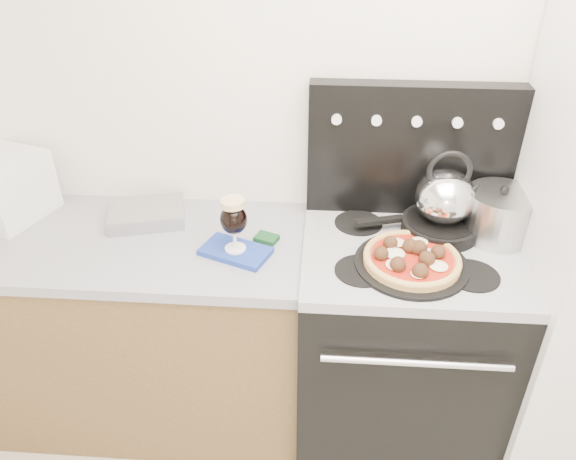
# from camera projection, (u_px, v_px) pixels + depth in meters

# --- Properties ---
(room_shell) EXTENTS (3.52, 3.01, 2.52)m
(room_shell) POSITION_uv_depth(u_px,v_px,m) (441.00, 366.00, 1.06)
(room_shell) COLOR #BFB39B
(room_shell) RESTS_ON ground
(base_cabinet) EXTENTS (1.45, 0.60, 0.86)m
(base_cabinet) POSITION_uv_depth(u_px,v_px,m) (128.00, 331.00, 2.33)
(base_cabinet) COLOR brown
(base_cabinet) RESTS_ON ground
(countertop) EXTENTS (1.48, 0.63, 0.04)m
(countertop) POSITION_uv_depth(u_px,v_px,m) (109.00, 241.00, 2.08)
(countertop) COLOR #9696A1
(countertop) RESTS_ON base_cabinet
(stove_body) EXTENTS (0.76, 0.65, 0.88)m
(stove_body) POSITION_uv_depth(u_px,v_px,m) (397.00, 347.00, 2.23)
(stove_body) COLOR black
(stove_body) RESTS_ON ground
(cooktop) EXTENTS (0.76, 0.65, 0.04)m
(cooktop) POSITION_uv_depth(u_px,v_px,m) (411.00, 253.00, 1.98)
(cooktop) COLOR #ADADB2
(cooktop) RESTS_ON stove_body
(backguard) EXTENTS (0.76, 0.08, 0.50)m
(backguard) POSITION_uv_depth(u_px,v_px,m) (411.00, 150.00, 2.07)
(backguard) COLOR black
(backguard) RESTS_ON cooktop
(foil_sheet) EXTENTS (0.32, 0.27, 0.06)m
(foil_sheet) POSITION_uv_depth(u_px,v_px,m) (147.00, 214.00, 2.15)
(foil_sheet) COLOR silver
(foil_sheet) RESTS_ON countertop
(oven_mitt) EXTENTS (0.27, 0.21, 0.02)m
(oven_mitt) POSITION_uv_depth(u_px,v_px,m) (236.00, 251.00, 1.97)
(oven_mitt) COLOR #1E389A
(oven_mitt) RESTS_ON countertop
(beer_glass) EXTENTS (0.10, 0.10, 0.20)m
(beer_glass) POSITION_uv_depth(u_px,v_px,m) (234.00, 225.00, 1.91)
(beer_glass) COLOR black
(beer_glass) RESTS_ON oven_mitt
(pizza_pan) EXTENTS (0.47, 0.47, 0.01)m
(pizza_pan) POSITION_uv_depth(u_px,v_px,m) (411.00, 264.00, 1.88)
(pizza_pan) COLOR black
(pizza_pan) RESTS_ON cooktop
(pizza) EXTENTS (0.35, 0.35, 0.05)m
(pizza) POSITION_uv_depth(u_px,v_px,m) (412.00, 257.00, 1.87)
(pizza) COLOR #E8934A
(pizza) RESTS_ON pizza_pan
(skillet) EXTENTS (0.35, 0.35, 0.05)m
(skillet) POSITION_uv_depth(u_px,v_px,m) (440.00, 227.00, 2.05)
(skillet) COLOR black
(skillet) RESTS_ON cooktop
(tea_kettle) EXTENTS (0.27, 0.27, 0.23)m
(tea_kettle) POSITION_uv_depth(u_px,v_px,m) (446.00, 193.00, 1.97)
(tea_kettle) COLOR white
(tea_kettle) RESTS_ON skillet
(stock_pot) EXTENTS (0.26, 0.26, 0.17)m
(stock_pot) POSITION_uv_depth(u_px,v_px,m) (498.00, 216.00, 1.99)
(stock_pot) COLOR #B7B7B7
(stock_pot) RESTS_ON cooktop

